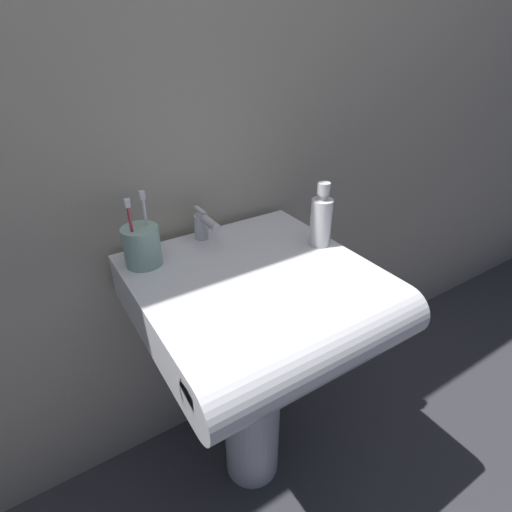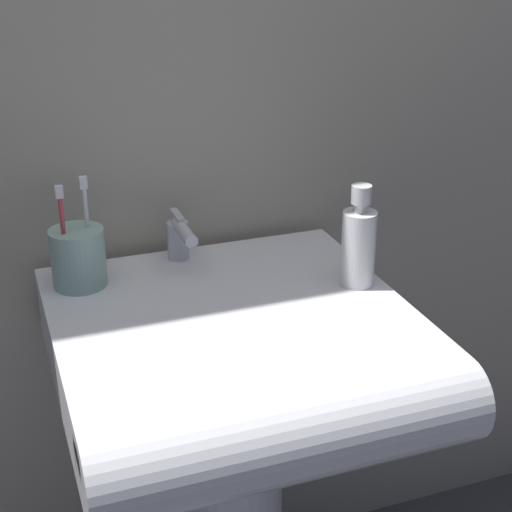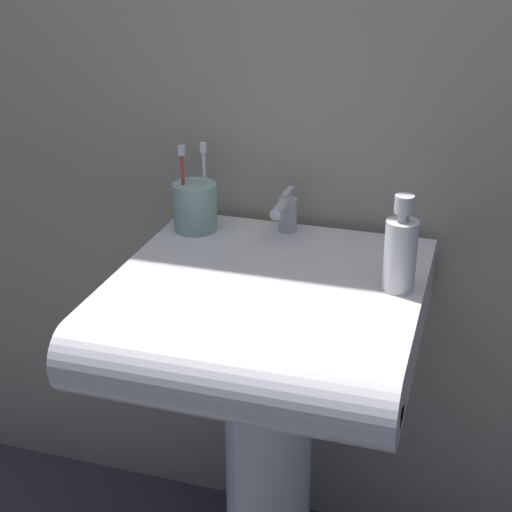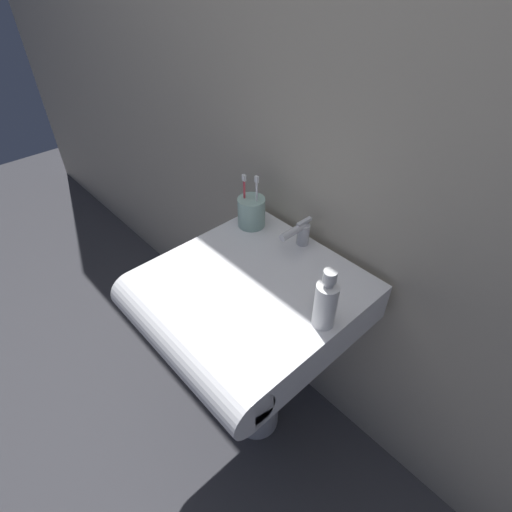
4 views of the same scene
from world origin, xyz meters
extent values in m
plane|color=#38383D|center=(0.00, 0.00, 0.00)|extent=(6.00, 6.00, 0.00)
cube|color=#B7AD99|center=(0.00, 0.30, 1.20)|extent=(5.00, 0.05, 2.40)
cylinder|color=white|center=(0.00, 0.00, 0.32)|extent=(0.17, 0.17, 0.64)
cube|color=white|center=(0.00, 0.00, 0.70)|extent=(0.54, 0.50, 0.12)
cylinder|color=white|center=(0.00, -0.25, 0.70)|extent=(0.54, 0.12, 0.12)
cylinder|color=silver|center=(-0.02, 0.21, 0.79)|extent=(0.04, 0.04, 0.07)
cylinder|color=silver|center=(-0.02, 0.17, 0.83)|extent=(0.02, 0.09, 0.02)
cube|color=silver|center=(-0.02, 0.21, 0.84)|extent=(0.01, 0.06, 0.01)
cylinder|color=#99BFB2|center=(-0.20, 0.16, 0.81)|extent=(0.09, 0.09, 0.10)
cylinder|color=#D83F4C|center=(-0.22, 0.15, 0.85)|extent=(0.01, 0.01, 0.14)
cube|color=white|center=(-0.22, 0.15, 0.93)|extent=(0.01, 0.01, 0.02)
cylinder|color=white|center=(-0.18, 0.17, 0.85)|extent=(0.01, 0.01, 0.15)
cube|color=white|center=(-0.18, 0.17, 0.93)|extent=(0.01, 0.01, 0.02)
cylinder|color=white|center=(0.22, 0.01, 0.82)|extent=(0.06, 0.06, 0.12)
cylinder|color=silver|center=(0.22, 0.01, 0.89)|extent=(0.02, 0.02, 0.01)
cylinder|color=silver|center=(0.22, 0.01, 0.91)|extent=(0.03, 0.03, 0.03)
camera|label=1|loc=(-0.42, -0.68, 1.26)|focal=28.00mm
camera|label=2|loc=(-0.33, -1.01, 1.32)|focal=55.00mm
camera|label=3|loc=(0.34, -1.20, 1.36)|focal=55.00mm
camera|label=4|loc=(0.59, -0.54, 1.51)|focal=28.00mm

